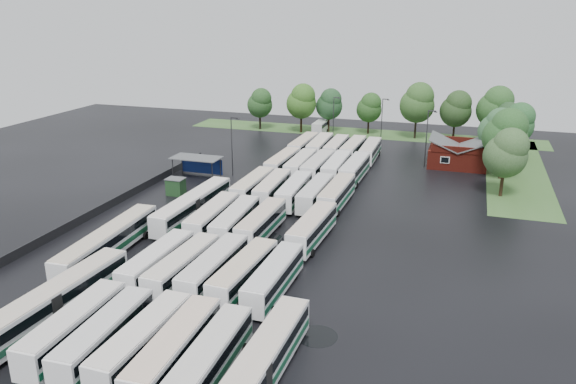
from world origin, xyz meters
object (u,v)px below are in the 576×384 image
(artic_bus_west_a, at_px, (54,302))
(artic_bus_east, at_px, (258,371))
(brick_building, at_px, (458,156))
(minibus, at_px, (320,127))

(artic_bus_west_a, relative_size, artic_bus_east, 1.03)
(brick_building, xyz_separation_m, minibus, (-30.46, 18.46, -0.33))
(brick_building, distance_m, artic_bus_west_a, 73.59)
(brick_building, distance_m, artic_bus_east, 70.42)
(artic_bus_east, bearing_deg, artic_bus_west_a, 171.17)
(brick_building, bearing_deg, artic_bus_east, -99.59)
(brick_building, height_order, artic_bus_east, brick_building)
(brick_building, height_order, artic_bus_west_a, brick_building)
(artic_bus_east, relative_size, minibus, 2.83)
(brick_building, height_order, minibus, brick_building)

